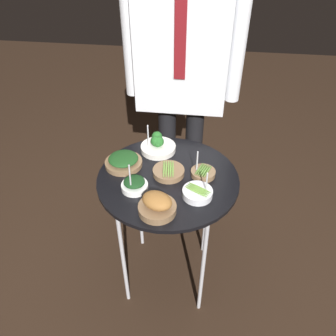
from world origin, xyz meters
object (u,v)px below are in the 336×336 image
at_px(bowl_asparagus_front_right, 203,173).
at_px(bowl_spinach_far_rim, 134,185).
at_px(bowl_broccoli_center, 158,145).
at_px(bowl_roast_mid_left, 157,205).
at_px(bowl_asparagus_back_right, 168,172).
at_px(waiter_figure, 183,64).
at_px(serving_cart, 168,186).
at_px(bowl_asparagus_mid_right, 198,193).
at_px(bowl_spinach_near_rim, 124,161).

distance_m(bowl_asparagus_front_right, bowl_spinach_far_rim, 0.32).
height_order(bowl_broccoli_center, bowl_roast_mid_left, bowl_broccoli_center).
distance_m(bowl_asparagus_back_right, bowl_spinach_far_rim, 0.18).
height_order(bowl_asparagus_front_right, waiter_figure, waiter_figure).
xyz_separation_m(serving_cart, bowl_asparagus_mid_right, (0.14, -0.11, 0.08)).
height_order(serving_cart, bowl_asparagus_mid_right, bowl_asparagus_mid_right).
height_order(bowl_asparagus_front_right, bowl_asparagus_back_right, bowl_asparagus_front_right).
relative_size(bowl_asparagus_back_right, bowl_roast_mid_left, 0.94).
distance_m(bowl_roast_mid_left, waiter_figure, 0.81).
relative_size(bowl_spinach_far_rim, bowl_spinach_near_rim, 0.87).
relative_size(bowl_asparagus_front_right, bowl_spinach_near_rim, 0.71).
relative_size(bowl_broccoli_center, bowl_roast_mid_left, 1.13).
bearing_deg(bowl_spinach_near_rim, bowl_spinach_far_rim, -60.93).
bearing_deg(bowl_asparagus_front_right, bowl_asparagus_mid_right, -96.21).
xyz_separation_m(bowl_asparagus_back_right, bowl_asparagus_mid_right, (0.14, -0.13, 0.00)).
xyz_separation_m(bowl_broccoli_center, bowl_roast_mid_left, (0.07, -0.43, 0.01)).
height_order(bowl_broccoli_center, waiter_figure, waiter_figure).
height_order(bowl_roast_mid_left, bowl_asparagus_mid_right, bowl_asparagus_mid_right).
height_order(bowl_asparagus_front_right, bowl_spinach_near_rim, bowl_asparagus_front_right).
relative_size(bowl_broccoli_center, bowl_asparagus_front_right, 1.39).
xyz_separation_m(bowl_spinach_near_rim, waiter_figure, (0.22, 0.47, 0.30)).
distance_m(bowl_broccoli_center, waiter_figure, 0.45).
bearing_deg(serving_cart, bowl_asparagus_mid_right, -37.87).
xyz_separation_m(bowl_asparagus_back_right, bowl_spinach_near_rim, (-0.22, 0.04, 0.01)).
height_order(bowl_broccoli_center, bowl_spinach_near_rim, bowl_broccoli_center).
bearing_deg(serving_cart, bowl_asparagus_front_right, 11.52).
relative_size(bowl_broccoli_center, bowl_spinach_far_rim, 1.14).
bearing_deg(bowl_roast_mid_left, bowl_asparagus_front_right, 56.49).
bearing_deg(bowl_roast_mid_left, bowl_spinach_near_rim, 126.67).
distance_m(bowl_spinach_far_rim, waiter_figure, 0.71).
bearing_deg(bowl_asparagus_mid_right, bowl_roast_mid_left, -143.55).
bearing_deg(waiter_figure, serving_cart, -90.32).
bearing_deg(bowl_roast_mid_left, bowl_asparagus_mid_right, 36.45).
relative_size(bowl_spinach_near_rim, waiter_figure, 0.10).
relative_size(bowl_asparagus_front_right, bowl_roast_mid_left, 0.81).
distance_m(bowl_asparagus_back_right, bowl_roast_mid_left, 0.24).
xyz_separation_m(bowl_broccoli_center, bowl_asparagus_mid_right, (0.22, -0.31, -0.01)).
bearing_deg(bowl_broccoli_center, bowl_asparagus_back_right, -66.78).
relative_size(bowl_spinach_far_rim, waiter_figure, 0.09).
xyz_separation_m(bowl_roast_mid_left, bowl_spinach_far_rim, (-0.12, 0.12, -0.01)).
distance_m(bowl_broccoli_center, bowl_asparagus_front_right, 0.29).
bearing_deg(waiter_figure, bowl_asparagus_front_right, -72.79).
bearing_deg(bowl_asparagus_back_right, bowl_spinach_near_rim, 170.34).
height_order(bowl_spinach_far_rim, bowl_spinach_near_rim, bowl_spinach_far_rim).
xyz_separation_m(bowl_asparagus_front_right, bowl_spinach_far_rim, (-0.29, -0.13, 0.01)).
relative_size(serving_cart, bowl_asparagus_front_right, 5.86).
distance_m(serving_cart, bowl_broccoli_center, 0.23).
bearing_deg(waiter_figure, bowl_roast_mid_left, -91.16).
xyz_separation_m(bowl_broccoli_center, waiter_figure, (0.08, 0.33, 0.30)).
xyz_separation_m(bowl_asparagus_back_right, waiter_figure, (0.00, 0.51, 0.31)).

